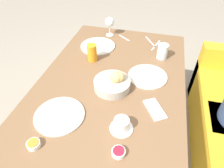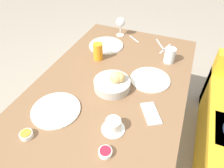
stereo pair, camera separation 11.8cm
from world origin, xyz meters
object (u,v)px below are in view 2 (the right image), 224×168
plate_near_right (56,110)px  water_tumbler (170,55)px  juice_glass (98,52)px  jam_bowl_honey (26,135)px  spoon_coffee (134,39)px  wine_glass (121,23)px  bread_basket (113,83)px  coffee_cup (113,125)px  knife_silver (165,49)px  jam_bowl_berry (105,152)px  plate_far_center (150,79)px  cell_phone (151,113)px  plate_near_left (106,45)px  fork_silver (160,44)px

plate_near_right → water_tumbler: water_tumbler is taller
juice_glass → jam_bowl_honey: (0.71, -0.04, -0.05)m
spoon_coffee → wine_glass: bearing=-98.3°
bread_basket → coffee_cup: (0.28, 0.11, -0.01)m
coffee_cup → spoon_coffee: (-0.90, -0.17, -0.03)m
knife_silver → coffee_cup: bearing=-6.5°
juice_glass → wine_glass: wine_glass is taller
plate_near_right → jam_bowl_berry: bearing=69.0°
bread_basket → spoon_coffee: bread_basket is taller
plate_far_center → cell_phone: 0.28m
juice_glass → jam_bowl_berry: 0.74m
plate_near_left → plate_near_right: size_ratio=1.02×
water_tumbler → knife_silver: bearing=-162.2°
jam_bowl_berry → jam_bowl_honey: bearing=-81.6°
jam_bowl_berry → fork_silver: 1.02m
plate_near_left → knife_silver: (-0.13, 0.44, -0.00)m
plate_near_left → fork_silver: plate_near_left is taller
juice_glass → fork_silver: juice_glass is taller
plate_near_left → cell_phone: size_ratio=1.59×
bread_basket → jam_bowl_berry: bread_basket is taller
plate_far_center → wine_glass: bearing=-142.1°
coffee_cup → fork_silver: size_ratio=0.76×
bread_basket → juice_glass: size_ratio=1.79×
plate_near_left → spoon_coffee: size_ratio=2.44×
plate_near_right → jam_bowl_honey: size_ratio=4.25×
coffee_cup → knife_silver: coffee_cup is taller
bread_basket → jam_bowl_honey: bread_basket is taller
juice_glass → water_tumbler: juice_glass is taller
plate_near_left → spoon_coffee: bearing=137.4°
jam_bowl_berry → water_tumbler: bearing=170.7°
spoon_coffee → fork_silver: bearing=87.9°
fork_silver → jam_bowl_honey: bearing=-20.8°
plate_far_center → fork_silver: size_ratio=1.63×
plate_far_center → spoon_coffee: size_ratio=2.28×
wine_glass → cell_phone: 0.88m
plate_near_right → fork_silver: size_ratio=1.71×
plate_near_left → plate_far_center: same height
plate_far_center → cell_phone: plate_far_center is taller
plate_near_right → coffee_cup: (-0.00, 0.33, 0.02)m
wine_glass → spoon_coffee: size_ratio=1.44×
knife_silver → jam_bowl_berry: bearing=-4.7°
jam_bowl_berry → jam_bowl_honey: (0.06, -0.38, 0.00)m
water_tumbler → cell_phone: bearing=-0.3°
water_tumbler → spoon_coffee: bearing=-124.5°
coffee_cup → knife_silver: (-0.84, 0.10, -0.03)m
cell_phone → bread_basket: bearing=-114.2°
water_tumbler → jam_bowl_honey: (0.87, -0.51, -0.04)m
spoon_coffee → bread_basket: bearing=5.5°
plate_near_right → knife_silver: 0.94m
jam_bowl_honey → fork_silver: (-1.08, 0.41, -0.01)m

